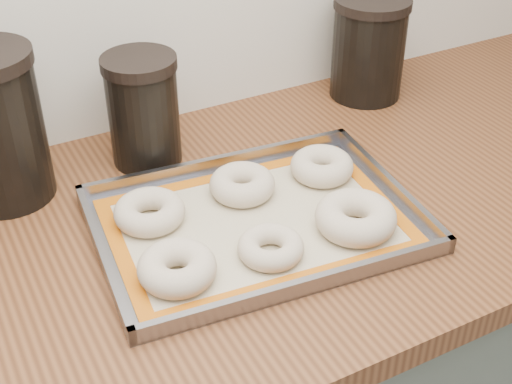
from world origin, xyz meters
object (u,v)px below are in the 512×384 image
baking_tray (256,222)px  bagel_back_right (322,166)px  bagel_front_mid (271,247)px  bagel_front_right (356,217)px  bagel_front_left (177,268)px  canister_mid (143,110)px  bagel_back_mid (242,184)px  canister_right (369,48)px  bagel_back_left (150,212)px

baking_tray → bagel_back_right: (0.15, 0.06, 0.02)m
baking_tray → bagel_front_mid: size_ratio=5.34×
bagel_front_right → bagel_front_mid: bearing=178.2°
bagel_front_left → canister_mid: (0.07, 0.31, 0.07)m
bagel_back_mid → bagel_front_right: bearing=-56.2°
bagel_back_right → bagel_back_mid: bearing=174.4°
bagel_front_left → canister_right: 0.63m
bagel_back_mid → canister_mid: canister_mid is taller
canister_mid → canister_right: bearing=3.5°
bagel_back_mid → bagel_back_right: size_ratio=1.00×
bagel_front_right → bagel_front_left: bearing=175.7°
bagel_front_left → bagel_front_right: bearing=-4.3°
bagel_front_mid → bagel_front_right: 0.14m
bagel_front_mid → bagel_front_right: bearing=-1.8°
bagel_front_mid → bagel_back_left: bearing=127.9°
bagel_front_right → bagel_back_mid: bearing=123.8°
bagel_front_left → canister_mid: bearing=76.3°
baking_tray → bagel_front_right: bagel_front_right is taller
baking_tray → bagel_back_mid: bagel_back_mid is taller
bagel_back_left → canister_right: 0.56m
bagel_front_right → bagel_back_left: bagel_front_right is taller
bagel_back_right → canister_mid: bearing=140.5°
bagel_front_mid → bagel_front_right: (0.14, -0.00, 0.01)m
baking_tray → bagel_front_left: size_ratio=4.66×
bagel_front_right → bagel_back_right: bagel_front_right is taller
bagel_back_right → baking_tray: bearing=-157.9°
bagel_back_right → canister_mid: size_ratio=0.55×
bagel_back_mid → canister_right: canister_right is taller
bagel_front_mid → bagel_front_right: size_ratio=0.78×
bagel_front_mid → canister_right: (0.40, 0.35, 0.08)m
bagel_front_right → baking_tray: bearing=146.3°
canister_mid → canister_right: (0.46, 0.03, 0.00)m
bagel_front_right → bagel_back_mid: bagel_front_right is taller
baking_tray → bagel_front_mid: (-0.02, -0.08, 0.01)m
bagel_front_left → canister_right: canister_right is taller
bagel_front_mid → bagel_back_mid: (0.03, 0.15, 0.00)m
bagel_front_right → canister_right: 0.45m
bagel_front_mid → bagel_back_right: (0.17, 0.14, 0.00)m
bagel_back_right → bagel_front_left: bearing=-158.0°
bagel_back_left → bagel_back_right: bagel_back_right is taller
bagel_front_left → bagel_front_mid: (0.13, -0.02, -0.00)m
bagel_back_mid → bagel_back_right: 0.14m
canister_mid → bagel_front_right: bearing=-59.4°
bagel_back_left → bagel_back_right: size_ratio=1.03×
baking_tray → bagel_front_right: size_ratio=4.17×
bagel_back_right → canister_right: bearing=42.4°
bagel_front_left → bagel_back_mid: (0.16, 0.13, -0.00)m
bagel_front_left → bagel_back_left: size_ratio=1.01×
baking_tray → bagel_back_left: bearing=150.6°
bagel_front_mid → bagel_back_mid: 0.15m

